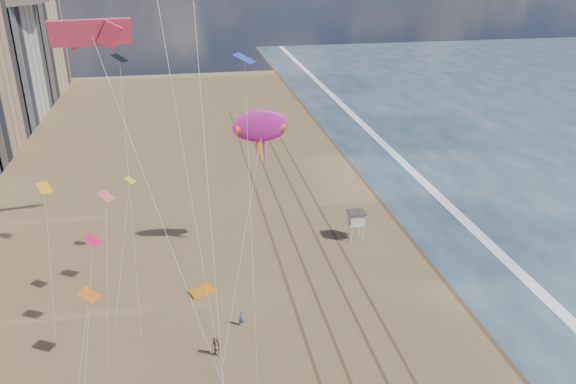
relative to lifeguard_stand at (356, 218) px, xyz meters
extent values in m
plane|color=#42301E|center=(10.66, 7.64, -2.73)|extent=(260.00, 260.00, 0.00)
plane|color=white|center=(14.86, 7.64, -2.73)|extent=(260.00, 260.00, 0.00)
cube|color=brown|center=(-9.54, -2.36, -2.73)|extent=(0.28, 120.00, 0.01)
cube|color=brown|center=(-7.14, -2.36, -2.73)|extent=(0.28, 120.00, 0.01)
cube|color=brown|center=(-4.34, -2.36, -2.73)|extent=(0.28, 120.00, 0.01)
cube|color=brown|center=(-2.14, -2.36, -2.73)|extent=(0.28, 120.00, 0.01)
cube|color=tan|center=(-54.34, 81.64, 10.27)|extent=(16.00, 24.00, 26.00)
cylinder|color=silver|center=(-0.65, -0.65, -1.75)|extent=(0.13, 0.13, 1.96)
cylinder|color=silver|center=(0.65, -0.65, -1.75)|extent=(0.13, 0.13, 1.96)
cylinder|color=silver|center=(-0.65, 0.65, -1.75)|extent=(0.13, 0.13, 1.96)
cylinder|color=silver|center=(0.65, 0.65, -1.75)|extent=(0.13, 0.13, 1.96)
cube|color=silver|center=(0.00, 0.00, -0.61)|extent=(1.75, 1.75, 0.13)
cube|color=silver|center=(0.00, 0.00, 0.05)|extent=(1.64, 1.64, 1.20)
cube|color=#473D38|center=(0.00, 0.00, 0.76)|extent=(1.96, 1.96, 0.11)
cube|color=orange|center=(-18.08, -7.77, -2.60)|extent=(2.71, 2.26, 0.26)
ellipsoid|color=#B81C8B|center=(-11.10, -1.73, 12.18)|extent=(5.05, 0.95, 3.00)
cone|color=#ED4C16|center=(-12.90, -1.73, 11.95)|extent=(1.35, 1.13, 1.13)
cone|color=yellow|center=(-9.29, -1.73, 11.95)|extent=(1.35, 1.13, 1.13)
cylinder|color=silver|center=(-13.97, -10.14, 4.16)|extent=(0.03, 0.03, 22.49)
imported|color=slate|center=(-14.76, -13.81, -1.98)|extent=(0.57, 0.39, 1.51)
imported|color=#8F5E48|center=(-17.27, -17.58, -1.78)|extent=(1.17, 1.16, 1.91)
cube|color=#D8304B|center=(-24.28, -14.24, 23.25)|extent=(5.48, 1.80, 1.86)
plane|color=orange|center=(-31.31, -5.89, 8.78)|extent=(1.77, 1.71, 0.74)
plane|color=#DE1448|center=(-26.39, -13.54, 7.05)|extent=(1.63, 1.73, 0.75)
plane|color=yellow|center=(-24.51, 0.13, 6.57)|extent=(1.37, 1.43, 0.53)
plane|color=#DB555F|center=(-25.58, -9.16, 8.92)|extent=(1.78, 1.80, 0.58)
plane|color=black|center=(-23.78, -2.94, 19.50)|extent=(1.67, 1.72, 0.60)
plane|color=blue|center=(-13.79, -13.81, 21.10)|extent=(1.93, 1.98, 0.61)
plane|color=#E85C15|center=(-26.62, -16.98, 4.13)|extent=(1.85, 1.92, 0.67)
camera|label=1|loc=(-18.23, -55.32, 28.63)|focal=35.00mm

